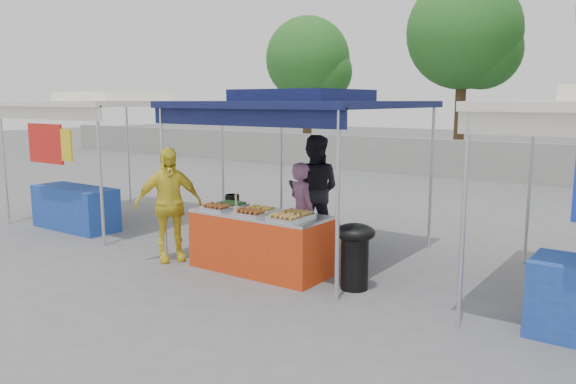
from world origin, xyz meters
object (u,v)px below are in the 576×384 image
Objects in this scene: customer_person at (168,204)px; wok_burner at (355,250)px; cooking_pot at (232,199)px; vendor_table at (260,242)px; helper_man at (314,190)px; vendor_woman at (302,211)px.

wok_burner is at bearing -49.09° from customer_person.
cooking_pot is at bearing -9.77° from customer_person.
vendor_table is 1.08× the size of helper_man.
helper_man is at bearing -44.80° from vendor_woman.
helper_man reaches higher than vendor_woman.
vendor_woman is 0.80× the size of helper_man.
vendor_table is 1.34× the size of vendor_woman.
helper_man is 2.44m from customer_person.
wok_burner is 1.58m from vendor_woman.
vendor_woman is (0.13, 0.89, 0.32)m from vendor_table.
customer_person reaches higher than wok_burner.
customer_person reaches higher than vendor_woman.
vendor_table is at bearing -44.26° from customer_person.
vendor_table is 2.31× the size of wok_burner.
customer_person is (-1.58, -1.24, 0.12)m from vendor_woman.
cooking_pot is 0.15× the size of vendor_woman.
wok_burner is at bearing 114.99° from helper_man.
vendor_table is 1.82m from helper_man.
vendor_table is 1.02m from cooking_pot.
wok_burner is at bearing 173.96° from vendor_woman.
vendor_table is 1.16× the size of customer_person.
cooking_pot is 1.09m from vendor_woman.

